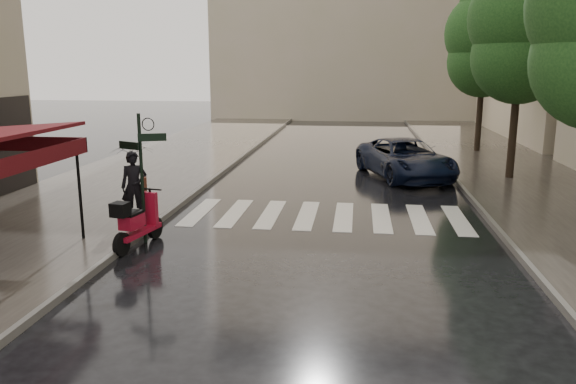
# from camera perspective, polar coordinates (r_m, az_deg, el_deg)

# --- Properties ---
(ground) EXTENTS (120.00, 120.00, 0.00)m
(ground) POSITION_cam_1_polar(r_m,az_deg,el_deg) (11.01, -14.03, -9.89)
(ground) COLOR black
(ground) RESTS_ON ground
(sidewalk_near) EXTENTS (6.00, 60.00, 0.12)m
(sidewalk_near) POSITION_cam_1_polar(r_m,az_deg,el_deg) (23.38, -13.90, 2.13)
(sidewalk_near) COLOR #38332D
(sidewalk_near) RESTS_ON ground
(sidewalk_far) EXTENTS (5.50, 60.00, 0.12)m
(sidewalk_far) POSITION_cam_1_polar(r_m,az_deg,el_deg) (22.77, 23.36, 1.20)
(sidewalk_far) COLOR #38332D
(sidewalk_far) RESTS_ON ground
(curb_near) EXTENTS (0.12, 60.00, 0.16)m
(curb_near) POSITION_cam_1_polar(r_m,az_deg,el_deg) (22.47, -6.61, 2.05)
(curb_near) COLOR #595651
(curb_near) RESTS_ON ground
(curb_far) EXTENTS (0.12, 60.00, 0.16)m
(curb_far) POSITION_cam_1_polar(r_m,az_deg,el_deg) (22.14, 16.39, 1.46)
(curb_far) COLOR #595651
(curb_far) RESTS_ON ground
(crosswalk) EXTENTS (7.85, 3.20, 0.01)m
(crosswalk) POSITION_cam_1_polar(r_m,az_deg,el_deg) (16.02, 3.81, -2.41)
(crosswalk) COLOR silver
(crosswalk) RESTS_ON ground
(signpost) EXTENTS (1.17, 0.29, 3.10)m
(signpost) POSITION_cam_1_polar(r_m,az_deg,el_deg) (13.63, -14.64, 2.42)
(signpost) COLOR black
(signpost) RESTS_ON ground
(tree_mid) EXTENTS (3.80, 3.80, 8.34)m
(tree_mid) POSITION_cam_1_polar(r_m,az_deg,el_deg) (22.25, 22.71, 15.37)
(tree_mid) COLOR black
(tree_mid) RESTS_ON sidewalk_far
(tree_far) EXTENTS (3.80, 3.80, 8.16)m
(tree_far) POSITION_cam_1_polar(r_m,az_deg,el_deg) (29.09, 19.37, 14.46)
(tree_far) COLOR black
(tree_far) RESTS_ON sidewalk_far
(pedestrian_with_umbrella) EXTENTS (1.43, 1.44, 2.57)m
(pedestrian_with_umbrella) POSITION_cam_1_polar(r_m,az_deg,el_deg) (15.23, -15.50, 3.36)
(pedestrian_with_umbrella) COLOR black
(pedestrian_with_umbrella) RESTS_ON sidewalk_near
(scooter) EXTENTS (0.72, 1.92, 1.27)m
(scooter) POSITION_cam_1_polar(r_m,az_deg,el_deg) (13.52, -15.12, -3.08)
(scooter) COLOR black
(scooter) RESTS_ON ground
(parked_car) EXTENTS (4.01, 5.81, 1.47)m
(parked_car) POSITION_cam_1_polar(r_m,az_deg,el_deg) (21.90, 11.82, 3.35)
(parked_car) COLOR black
(parked_car) RESTS_ON ground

